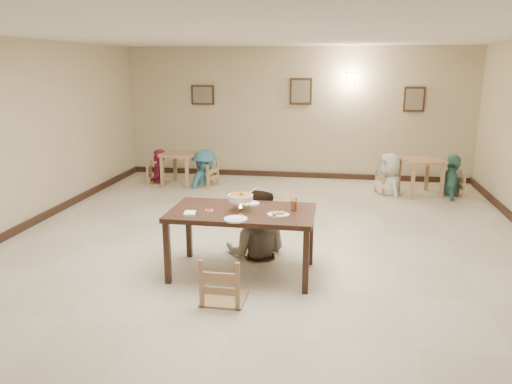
% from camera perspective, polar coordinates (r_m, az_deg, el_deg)
% --- Properties ---
extents(floor, '(10.00, 10.00, 0.00)m').
position_cam_1_polar(floor, '(7.14, 0.90, -6.92)').
color(floor, beige).
rests_on(floor, ground).
extents(ceiling, '(10.00, 10.00, 0.00)m').
position_cam_1_polar(ceiling, '(6.66, 1.00, 17.88)').
color(ceiling, white).
rests_on(ceiling, wall_back).
extents(wall_back, '(10.00, 0.00, 10.00)m').
position_cam_1_polar(wall_back, '(11.67, 4.60, 8.95)').
color(wall_back, beige).
rests_on(wall_back, floor).
extents(wall_front, '(10.00, 0.00, 10.00)m').
position_cam_1_polar(wall_front, '(2.15, -19.97, -17.01)').
color(wall_front, beige).
rests_on(wall_front, floor).
extents(baseboard_back, '(8.00, 0.06, 0.12)m').
position_cam_1_polar(baseboard_back, '(11.86, 4.45, 1.99)').
color(baseboard_back, black).
rests_on(baseboard_back, floor).
extents(baseboard_left, '(0.06, 10.00, 0.12)m').
position_cam_1_polar(baseboard_left, '(8.61, -26.32, -4.28)').
color(baseboard_left, black).
rests_on(baseboard_left, floor).
extents(picture_a, '(0.55, 0.04, 0.45)m').
position_cam_1_polar(picture_a, '(11.98, -6.11, 10.97)').
color(picture_a, '#372316').
rests_on(picture_a, wall_back).
extents(picture_b, '(0.50, 0.04, 0.60)m').
position_cam_1_polar(picture_b, '(11.58, 5.13, 11.37)').
color(picture_b, '#372316').
rests_on(picture_b, wall_back).
extents(picture_c, '(0.45, 0.04, 0.55)m').
position_cam_1_polar(picture_c, '(11.67, 17.64, 10.06)').
color(picture_c, '#372316').
rests_on(picture_c, wall_back).
extents(wall_sconce, '(0.16, 0.05, 0.22)m').
position_cam_1_polar(wall_sconce, '(11.55, 10.76, 12.67)').
color(wall_sconce, '#FFD88C').
rests_on(wall_sconce, wall_back).
extents(main_table, '(1.79, 1.01, 0.84)m').
position_cam_1_polar(main_table, '(6.21, -1.61, -2.84)').
color(main_table, '#371F16').
rests_on(main_table, floor).
extents(chair_far, '(0.41, 0.41, 0.88)m').
position_cam_1_polar(chair_far, '(6.99, 0.14, -3.58)').
color(chair_far, tan).
rests_on(chair_far, floor).
extents(chair_near, '(0.48, 0.48, 1.03)m').
position_cam_1_polar(chair_near, '(5.60, -3.71, -7.45)').
color(chair_near, tan).
rests_on(chair_near, floor).
extents(main_diner, '(0.91, 0.72, 1.86)m').
position_cam_1_polar(main_diner, '(6.80, 0.10, 0.25)').
color(main_diner, gray).
rests_on(main_diner, floor).
extents(curry_warmer, '(0.35, 0.31, 0.28)m').
position_cam_1_polar(curry_warmer, '(6.14, -1.78, -0.66)').
color(curry_warmer, silver).
rests_on(curry_warmer, main_table).
extents(rice_plate_far, '(0.31, 0.31, 0.07)m').
position_cam_1_polar(rice_plate_far, '(6.44, -0.96, -1.28)').
color(rice_plate_far, white).
rests_on(rice_plate_far, main_table).
extents(rice_plate_near, '(0.28, 0.28, 0.06)m').
position_cam_1_polar(rice_plate_near, '(5.80, -2.34, -3.10)').
color(rice_plate_near, white).
rests_on(rice_plate_near, main_table).
extents(fried_plate, '(0.27, 0.27, 0.06)m').
position_cam_1_polar(fried_plate, '(5.96, 2.55, -2.55)').
color(fried_plate, white).
rests_on(fried_plate, main_table).
extents(chili_dish, '(0.10, 0.10, 0.02)m').
position_cam_1_polar(chili_dish, '(6.19, -5.37, -2.06)').
color(chili_dish, white).
rests_on(chili_dish, main_table).
extents(napkin_cutlery, '(0.19, 0.28, 0.03)m').
position_cam_1_polar(napkin_cutlery, '(6.05, -7.53, -2.45)').
color(napkin_cutlery, white).
rests_on(napkin_cutlery, main_table).
extents(drink_glass, '(0.08, 0.08, 0.16)m').
position_cam_1_polar(drink_glass, '(6.19, 4.33, -1.43)').
color(drink_glass, white).
rests_on(drink_glass, main_table).
extents(bg_table_left, '(0.83, 0.83, 0.72)m').
position_cam_1_polar(bg_table_left, '(11.09, -8.63, 3.76)').
color(bg_table_left, tan).
rests_on(bg_table_left, floor).
extents(bg_table_right, '(0.94, 0.94, 0.74)m').
position_cam_1_polar(bg_table_right, '(10.64, 18.35, 2.88)').
color(bg_table_right, tan).
rests_on(bg_table_right, floor).
extents(bg_chair_ll, '(0.44, 0.44, 0.94)m').
position_cam_1_polar(bg_chair_ll, '(11.32, -11.15, 3.27)').
color(bg_chair_ll, tan).
rests_on(bg_chair_ll, floor).
extents(bg_chair_lr, '(0.46, 0.46, 0.97)m').
position_cam_1_polar(bg_chair_lr, '(10.96, -5.88, 3.20)').
color(bg_chair_lr, tan).
rests_on(bg_chair_lr, floor).
extents(bg_chair_rl, '(0.42, 0.42, 0.90)m').
position_cam_1_polar(bg_chair_rl, '(10.59, 14.98, 2.20)').
color(bg_chair_rl, tan).
rests_on(bg_chair_rl, floor).
extents(bg_chair_rr, '(0.44, 0.44, 0.94)m').
position_cam_1_polar(bg_chair_rr, '(10.80, 21.54, 2.00)').
color(bg_chair_rr, tan).
rests_on(bg_chair_rr, floor).
extents(bg_diner_a, '(0.51, 0.64, 1.54)m').
position_cam_1_polar(bg_diner_a, '(11.27, -11.23, 4.78)').
color(bg_diner_a, '#591226').
rests_on(bg_diner_a, floor).
extents(bg_diner_b, '(0.85, 1.16, 1.61)m').
position_cam_1_polar(bg_diner_b, '(10.91, -5.93, 4.85)').
color(bg_diner_b, teal).
rests_on(bg_diner_b, floor).
extents(bg_diner_c, '(0.83, 0.98, 1.69)m').
position_cam_1_polar(bg_diner_c, '(10.51, 15.11, 4.31)').
color(bg_diner_c, silver).
rests_on(bg_diner_c, floor).
extents(bg_diner_d, '(0.54, 1.04, 1.70)m').
position_cam_1_polar(bg_diner_d, '(10.73, 21.72, 3.99)').
color(bg_diner_d, '#478378').
rests_on(bg_diner_d, floor).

